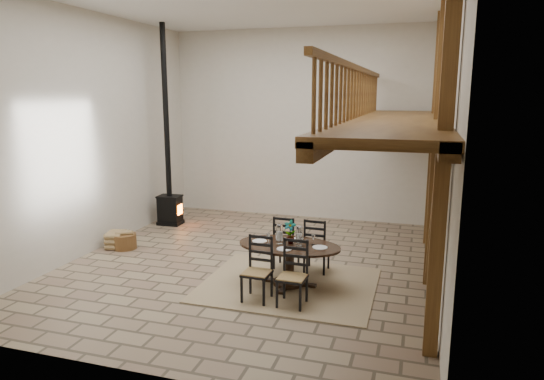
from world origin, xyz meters
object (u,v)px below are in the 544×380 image
(log_basket, at_px, (125,241))
(log_stack, at_px, (116,240))
(dining_table, at_px, (289,262))
(wood_stove, at_px, (169,181))

(log_basket, bearing_deg, log_stack, -178.34)
(dining_table, height_order, wood_stove, wood_stove)
(wood_stove, height_order, log_basket, wood_stove)
(dining_table, relative_size, log_basket, 4.14)
(wood_stove, distance_m, log_basket, 2.30)
(wood_stove, relative_size, log_stack, 9.02)
(dining_table, xyz_separation_m, wood_stove, (-3.99, 3.00, 0.72))
(log_basket, bearing_deg, dining_table, -13.07)
(log_basket, height_order, log_stack, log_basket)
(log_basket, distance_m, log_stack, 0.22)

